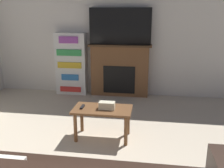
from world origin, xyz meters
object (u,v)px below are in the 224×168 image
at_px(tv, 120,26).
at_px(bookshelf, 71,64).
at_px(coffee_table, 102,113).
at_px(fireplace, 120,70).

relative_size(tv, bookshelf, 0.96).
distance_m(coffee_table, bookshelf, 2.26).
bearing_deg(coffee_table, bookshelf, 117.83).
relative_size(fireplace, coffee_table, 1.60).
bearing_deg(fireplace, bookshelf, -178.77).
bearing_deg(coffee_table, tv, 90.00).
xyz_separation_m(tv, bookshelf, (-1.05, -0.00, -0.80)).
distance_m(tv, coffee_table, 2.27).
height_order(tv, bookshelf, tv).
height_order(coffee_table, bookshelf, bookshelf).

